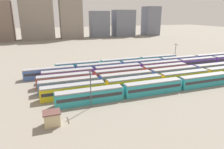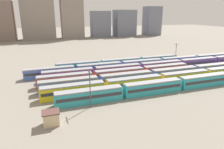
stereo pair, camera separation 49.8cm
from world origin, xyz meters
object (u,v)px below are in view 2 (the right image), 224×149
train_track_0 (180,84)px  train_track_4 (180,64)px  signal_hut (51,118)px  train_track_2 (174,73)px  train_track_1 (207,74)px  train_track_3 (119,74)px  catenary_pole_1 (176,51)px  train_track_6 (121,63)px  train_track_5 (142,64)px  catenary_pole_0 (90,87)px

train_track_0 → train_track_4: bearing=52.2°
train_track_0 → train_track_4: same height
train_track_4 → signal_hut: (-54.57, -28.91, -0.35)m
train_track_0 → train_track_2: 11.78m
train_track_1 → train_track_3: size_ratio=2.02×
catenary_pole_1 → train_track_6: bearing=-174.5°
train_track_1 → train_track_4: 15.61m
train_track_1 → signal_hut: (-53.91, -13.31, -0.35)m
train_track_2 → train_track_5: same height
catenary_pole_1 → train_track_4: bearing=-118.9°
train_track_4 → train_track_5: (-15.35, 5.20, 0.00)m
train_track_4 → train_track_6: bearing=155.6°
train_track_6 → catenary_pole_1: size_ratio=6.53×
train_track_5 → signal_hut: size_ratio=26.00×
train_track_1 → train_track_5: (-14.70, 20.80, 0.00)m
catenary_pole_1 → signal_hut: bearing=-145.7°
train_track_4 → signal_hut: size_ratio=31.25×
train_track_1 → catenary_pole_1: catenary_pole_1 is taller
train_track_6 → train_track_1: bearing=-49.4°
train_track_0 → signal_hut: (-38.42, -8.11, -0.35)m
train_track_1 → train_track_2: size_ratio=1.20×
train_track_2 → train_track_3: (-19.33, 5.20, -0.00)m
train_track_2 → train_track_5: (-4.74, 15.60, 0.00)m
train_track_4 → catenary_pole_0: bearing=-152.2°
train_track_2 → train_track_3: bearing=164.9°
catenary_pole_0 → train_track_1: bearing=10.3°
train_track_0 → signal_hut: train_track_0 is taller
catenary_pole_1 → catenary_pole_0: bearing=-144.7°
train_track_5 → catenary_pole_0: bearing=-135.7°
train_track_3 → train_track_5: same height
train_track_3 → train_track_6: (7.03, 15.60, 0.00)m
train_track_0 → catenary_pole_0: catenary_pole_0 is taller
train_track_0 → catenary_pole_1: size_ratio=8.74×
catenary_pole_0 → catenary_pole_1: 63.93m
train_track_6 → signal_hut: bearing=-128.8°
train_track_1 → train_track_4: bearing=87.6°
train_track_5 → train_track_6: same height
train_track_0 → train_track_3: same height
train_track_2 → catenary_pole_0: 36.86m
train_track_4 → train_track_3: bearing=-170.1°
signal_hut → train_track_1: bearing=13.9°
train_track_5 → catenary_pole_1: (22.70, 8.10, 2.89)m
train_track_1 → train_track_6: (-22.26, 26.00, -0.00)m
train_track_2 → signal_hut: (-43.96, -18.51, -0.35)m
train_track_0 → catenary_pole_1: (23.49, 34.10, 2.89)m
train_track_6 → catenary_pole_1: catenary_pole_1 is taller
train_track_3 → train_track_4: (29.95, 5.20, 0.00)m
train_track_1 → signal_hut: bearing=-166.1°
catenary_pole_0 → train_track_6: bearing=57.2°
train_track_4 → train_track_6: size_ratio=2.02×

